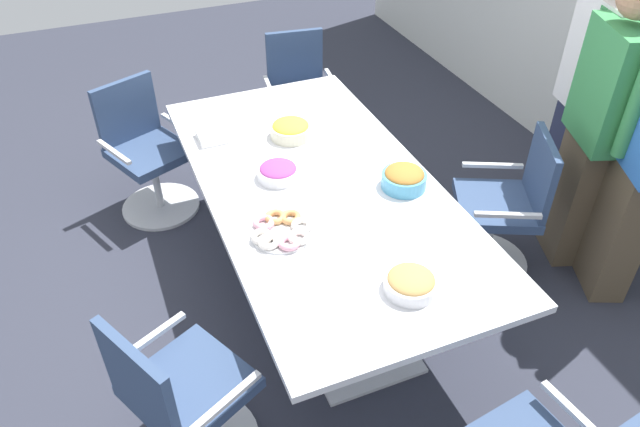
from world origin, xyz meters
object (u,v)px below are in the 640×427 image
(snack_bowl_chips_yellow, at_px, (291,129))
(donut_platter, at_px, (281,231))
(snack_bowl_candy_mix, at_px, (278,171))
(office_chair_4, at_px, (300,101))
(napkin_pile, at_px, (213,136))
(person_standing_0, at_px, (590,97))
(person_standing_1, at_px, (598,127))
(snack_bowl_cookies, at_px, (411,282))
(conference_table, at_px, (320,203))
(office_chair_3, at_px, (504,213))
(office_chair_0, at_px, (147,157))
(snack_bowl_pretzels, at_px, (404,178))
(office_chair_1, at_px, (182,402))

(snack_bowl_chips_yellow, distance_m, donut_platter, 0.91)
(snack_bowl_candy_mix, height_order, snack_bowl_chips_yellow, snack_bowl_chips_yellow)
(office_chair_4, height_order, napkin_pile, office_chair_4)
(person_standing_0, height_order, napkin_pile, person_standing_0)
(person_standing_1, distance_m, snack_bowl_cookies, 1.61)
(snack_bowl_chips_yellow, height_order, snack_bowl_cookies, snack_bowl_chips_yellow)
(conference_table, relative_size, snack_bowl_chips_yellow, 9.75)
(snack_bowl_candy_mix, height_order, napkin_pile, snack_bowl_candy_mix)
(person_standing_0, relative_size, snack_bowl_chips_yellow, 7.27)
(conference_table, bearing_deg, office_chair_3, 77.60)
(office_chair_4, bearing_deg, person_standing_0, 137.10)
(snack_bowl_candy_mix, bearing_deg, donut_platter, -17.33)
(donut_platter, bearing_deg, office_chair_0, -163.16)
(office_chair_0, height_order, snack_bowl_cookies, office_chair_0)
(office_chair_0, bearing_deg, snack_bowl_pretzels, 107.36)
(office_chair_1, height_order, person_standing_1, person_standing_1)
(office_chair_0, relative_size, donut_platter, 2.88)
(donut_platter, distance_m, napkin_pile, 0.99)
(napkin_pile, bearing_deg, snack_bowl_pretzels, 43.64)
(snack_bowl_pretzels, bearing_deg, conference_table, -115.10)
(snack_bowl_pretzels, relative_size, napkin_pile, 1.36)
(conference_table, relative_size, snack_bowl_candy_mix, 10.55)
(conference_table, relative_size, donut_platter, 7.60)
(office_chair_0, relative_size, office_chair_1, 1.00)
(office_chair_1, distance_m, napkin_pile, 1.63)
(office_chair_0, distance_m, office_chair_1, 2.01)
(snack_bowl_candy_mix, bearing_deg, office_chair_3, 73.30)
(conference_table, xyz_separation_m, office_chair_3, (0.24, 1.09, -0.22))
(conference_table, bearing_deg, person_standing_1, 79.16)
(conference_table, distance_m, person_standing_0, 1.78)
(snack_bowl_pretzels, xyz_separation_m, snack_bowl_candy_mix, (-0.33, -0.59, -0.02))
(office_chair_0, bearing_deg, napkin_pile, 101.94)
(conference_table, distance_m, donut_platter, 0.48)
(office_chair_0, relative_size, snack_bowl_chips_yellow, 3.70)
(snack_bowl_pretzels, distance_m, snack_bowl_chips_yellow, 0.81)
(snack_bowl_chips_yellow, bearing_deg, napkin_pile, -108.55)
(office_chair_1, relative_size, donut_platter, 2.88)
(person_standing_1, relative_size, napkin_pile, 10.02)
(snack_bowl_cookies, relative_size, napkin_pile, 1.33)
(office_chair_1, height_order, snack_bowl_chips_yellow, office_chair_1)
(office_chair_0, height_order, person_standing_1, person_standing_1)
(office_chair_1, bearing_deg, snack_bowl_cookies, 59.87)
(office_chair_3, relative_size, snack_bowl_chips_yellow, 3.70)
(office_chair_0, xyz_separation_m, person_standing_0, (1.20, 2.53, 0.53))
(office_chair_0, height_order, donut_platter, office_chair_0)
(office_chair_3, bearing_deg, snack_bowl_pretzels, 111.01)
(office_chair_0, distance_m, snack_bowl_pretzels, 1.86)
(person_standing_1, relative_size, snack_bowl_cookies, 7.52)
(conference_table, bearing_deg, person_standing_0, 89.41)
(snack_bowl_chips_yellow, bearing_deg, snack_bowl_cookies, 1.70)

